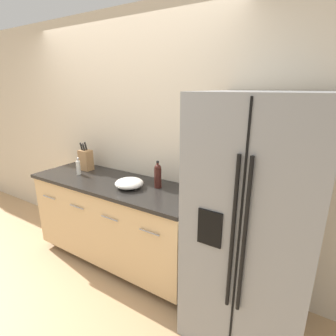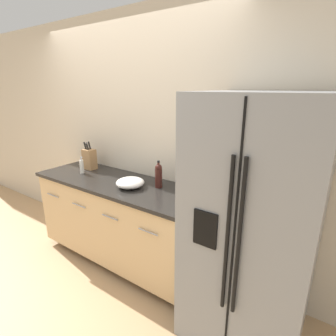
{
  "view_description": "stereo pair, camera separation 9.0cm",
  "coord_description": "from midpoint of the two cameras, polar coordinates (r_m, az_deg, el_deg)",
  "views": [
    {
      "loc": [
        1.89,
        -1.1,
        1.85
      ],
      "look_at": [
        0.73,
        0.75,
        1.18
      ],
      "focal_mm": 28.0,
      "sensor_mm": 36.0,
      "label": 1
    },
    {
      "loc": [
        1.96,
        -1.05,
        1.85
      ],
      "look_at": [
        0.73,
        0.75,
        1.18
      ],
      "focal_mm": 28.0,
      "sensor_mm": 36.0,
      "label": 2
    }
  ],
  "objects": [
    {
      "name": "ground_plane",
      "position": [
        2.88,
        -21.89,
        -24.27
      ],
      "size": [
        14.0,
        14.0,
        0.0
      ],
      "primitive_type": "plane",
      "color": "tan"
    },
    {
      "name": "wall_back",
      "position": [
        2.95,
        -7.08,
        6.31
      ],
      "size": [
        10.0,
        0.05,
        2.6
      ],
      "color": "beige",
      "rests_on": "ground_plane"
    },
    {
      "name": "counter_unit",
      "position": [
        2.94,
        -9.74,
        -11.09
      ],
      "size": [
        1.88,
        0.64,
        0.93
      ],
      "color": "black",
      "rests_on": "ground_plane"
    },
    {
      "name": "refrigerator",
      "position": [
        2.02,
        19.29,
        -11.55
      ],
      "size": [
        0.83,
        0.81,
        1.83
      ],
      "color": "gray",
      "rests_on": "ground_plane"
    },
    {
      "name": "knife_block",
      "position": [
        3.18,
        -15.95,
        1.93
      ],
      "size": [
        0.14,
        0.11,
        0.33
      ],
      "color": "#A87A4C",
      "rests_on": "counter_unit"
    },
    {
      "name": "wine_bottle",
      "position": [
        2.49,
        -1.03,
        -1.59
      ],
      "size": [
        0.07,
        0.07,
        0.26
      ],
      "color": "#3D1914",
      "rests_on": "counter_unit"
    },
    {
      "name": "soap_dispenser",
      "position": [
        3.06,
        -17.47,
        0.33
      ],
      "size": [
        0.05,
        0.04,
        0.19
      ],
      "color": "silver",
      "rests_on": "counter_unit"
    },
    {
      "name": "mixing_bowl",
      "position": [
        2.54,
        -7.23,
        -3.18
      ],
      "size": [
        0.27,
        0.27,
        0.09
      ],
      "color": "white",
      "rests_on": "counter_unit"
    }
  ]
}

